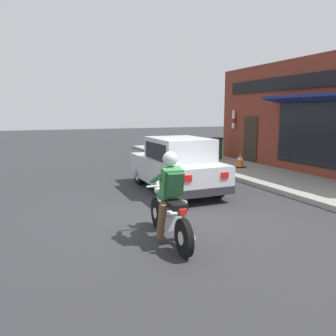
{
  "coord_description": "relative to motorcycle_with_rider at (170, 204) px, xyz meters",
  "views": [
    {
      "loc": [
        -3.0,
        -6.35,
        2.28
      ],
      "look_at": [
        0.16,
        0.78,
        0.95
      ],
      "focal_mm": 35.0,
      "sensor_mm": 36.0,
      "label": 1
    }
  ],
  "objects": [
    {
      "name": "motorcycle_with_rider",
      "position": [
        0.0,
        0.0,
        0.0
      ],
      "size": [
        0.59,
        2.02,
        1.62
      ],
      "color": "black",
      "rests_on": "ground"
    },
    {
      "name": "sidewalk_curb",
      "position": [
        5.49,
        4.27,
        -0.61
      ],
      "size": [
        2.6,
        22.0,
        0.14
      ],
      "primitive_type": "cube",
      "color": "gray",
      "rests_on": "ground"
    },
    {
      "name": "ground_plane",
      "position": [
        0.71,
        1.27,
        -0.68
      ],
      "size": [
        80.0,
        80.0,
        0.0
      ],
      "primitive_type": "plane",
      "color": "#2B2B2D"
    },
    {
      "name": "traffic_cone",
      "position": [
        5.46,
        5.39,
        -0.25
      ],
      "size": [
        0.36,
        0.36,
        0.6
      ],
      "color": "black",
      "rests_on": "sidewalk_curb"
    },
    {
      "name": "storefront_building",
      "position": [
        7.02,
        3.86,
        1.43
      ],
      "size": [
        1.25,
        9.47,
        4.2
      ],
      "color": "maroon",
      "rests_on": "ground"
    },
    {
      "name": "trash_bin",
      "position": [
        5.98,
        7.92,
        -0.04
      ],
      "size": [
        0.56,
        0.56,
        0.98
      ],
      "color": "#23512D",
      "rests_on": "sidewalk_curb"
    },
    {
      "name": "car_hatchback",
      "position": [
        1.75,
        3.41,
        0.09
      ],
      "size": [
        1.72,
        3.81,
        1.57
      ],
      "color": "black",
      "rests_on": "ground"
    }
  ]
}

